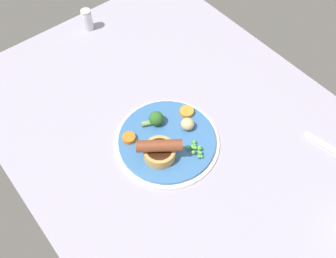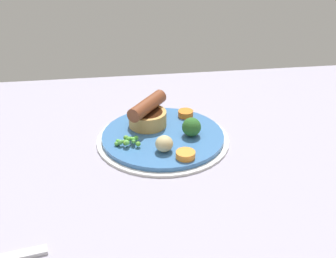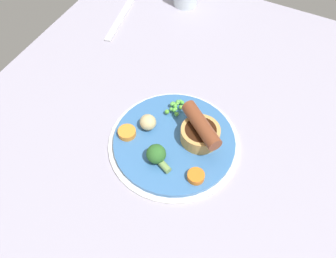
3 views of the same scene
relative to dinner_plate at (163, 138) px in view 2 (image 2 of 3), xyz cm
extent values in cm
cube|color=#9E99AD|center=(-0.76, 4.97, -2.07)|extent=(110.00, 80.00, 3.00)
cylinder|color=silver|center=(0.00, 0.00, -0.32)|extent=(26.18, 26.18, 0.50)
cylinder|color=#386BA8|center=(0.00, 0.00, 0.13)|extent=(24.09, 24.09, 1.40)
cylinder|color=tan|center=(2.58, -4.32, 2.37)|extent=(7.66, 7.66, 3.06)
cylinder|color=#33190C|center=(2.58, -4.32, 3.75)|extent=(6.13, 6.13, 0.30)
cylinder|color=brown|center=(2.58, -4.32, 5.31)|extent=(8.60, 10.17, 2.83)
sphere|color=#55B43F|center=(6.03, 3.04, 1.97)|extent=(0.89, 0.89, 0.89)
sphere|color=#5AB34A|center=(7.26, 4.09, 1.92)|extent=(0.98, 0.98, 0.98)
sphere|color=#67B537|center=(7.54, 4.03, 1.85)|extent=(0.90, 0.90, 0.90)
sphere|color=#64AA41|center=(7.97, 3.26, 1.76)|extent=(0.70, 0.70, 0.70)
sphere|color=#55AD3E|center=(5.45, 2.21, 1.72)|extent=(0.96, 0.96, 0.96)
sphere|color=#5AB542|center=(6.88, 3.17, 2.22)|extent=(0.88, 0.88, 0.88)
sphere|color=#56A849|center=(8.51, 3.36, 1.71)|extent=(0.97, 0.97, 0.97)
sphere|color=#53A442|center=(6.02, 3.71, 1.85)|extent=(0.79, 0.79, 0.79)
sphere|color=#59A63C|center=(7.46, 3.81, 1.94)|extent=(0.92, 0.92, 0.92)
sphere|color=#63AA38|center=(7.37, 2.12, 1.90)|extent=(0.96, 0.96, 0.96)
sphere|color=#5BAB36|center=(5.20, 4.27, 1.59)|extent=(0.97, 0.97, 0.97)
sphere|color=#55B73C|center=(8.91, 2.57, 1.50)|extent=(0.86, 0.86, 0.86)
sphere|color=#61B941|center=(6.37, 2.87, 2.01)|extent=(0.76, 0.76, 0.76)
sphere|color=#5BAD42|center=(9.21, 3.09, 1.26)|extent=(0.85, 0.85, 0.85)
sphere|color=#2D6628|center=(-5.50, 1.04, 2.70)|extent=(3.74, 3.74, 3.74)
cylinder|color=#7A9E56|center=(-6.51, -1.19, 1.49)|extent=(2.29, 2.95, 1.31)
ellipsoid|color=#CCB77F|center=(0.53, 6.12, 2.36)|extent=(4.70, 4.71, 3.06)
cylinder|color=orange|center=(-5.78, -7.27, 1.48)|extent=(3.67, 3.67, 1.29)
cylinder|color=orange|center=(-3.00, 8.95, 1.44)|extent=(5.02, 5.02, 1.21)
camera|label=1|loc=(38.99, -31.28, 78.08)|focal=40.00mm
camera|label=2|loc=(9.84, 79.77, 45.94)|focal=50.00mm
camera|label=3|loc=(-37.94, -17.98, 61.14)|focal=40.00mm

